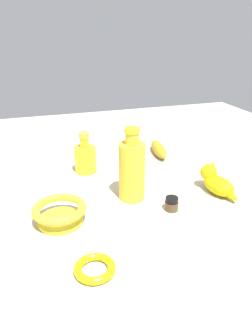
{
  "coord_description": "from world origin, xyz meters",
  "views": [
    {
      "loc": [
        0.24,
        0.75,
        0.46
      ],
      "look_at": [
        0.0,
        0.0,
        0.09
      ],
      "focal_mm": 32.34,
      "sensor_mm": 36.0,
      "label": 1
    }
  ],
  "objects_px": {
    "banana": "(158,149)",
    "bowl": "(60,212)",
    "cat_figurine": "(216,182)",
    "bottle_tall": "(132,169)",
    "nail_polish_jar": "(172,204)",
    "bangle": "(95,268)",
    "bottle_short": "(85,158)"
  },
  "relations": [
    {
      "from": "banana",
      "to": "bowl",
      "type": "distance_m",
      "value": 0.55
    },
    {
      "from": "cat_figurine",
      "to": "bottle_tall",
      "type": "bearing_deg",
      "value": -9.86
    },
    {
      "from": "nail_polish_jar",
      "to": "bowl",
      "type": "bearing_deg",
      "value": -6.31
    },
    {
      "from": "nail_polish_jar",
      "to": "bottle_tall",
      "type": "relative_size",
      "value": 0.18
    },
    {
      "from": "nail_polish_jar",
      "to": "banana",
      "type": "xyz_separation_m",
      "value": [
        -0.12,
        -0.38,
        0.0
      ]
    },
    {
      "from": "bowl",
      "to": "bangle",
      "type": "xyz_separation_m",
      "value": [
        -0.05,
        0.2,
        -0.02
      ]
    },
    {
      "from": "bowl",
      "to": "cat_figurine",
      "type": "bearing_deg",
      "value": -177.73
    },
    {
      "from": "bottle_short",
      "to": "bottle_tall",
      "type": "bearing_deg",
      "value": 113.35
    },
    {
      "from": "nail_polish_jar",
      "to": "bottle_short",
      "type": "bearing_deg",
      "value": -60.54
    },
    {
      "from": "bottle_tall",
      "to": "nail_polish_jar",
      "type": "bearing_deg",
      "value": 131.03
    },
    {
      "from": "bowl",
      "to": "cat_figurine",
      "type": "relative_size",
      "value": 0.95
    },
    {
      "from": "cat_figurine",
      "to": "nail_polish_jar",
      "type": "bearing_deg",
      "value": 16.82
    },
    {
      "from": "bowl",
      "to": "bottle_tall",
      "type": "bearing_deg",
      "value": -163.74
    },
    {
      "from": "bowl",
      "to": "bottle_tall",
      "type": "height_order",
      "value": "bottle_tall"
    },
    {
      "from": "banana",
      "to": "bangle",
      "type": "height_order",
      "value": "banana"
    },
    {
      "from": "banana",
      "to": "bowl",
      "type": "height_order",
      "value": "bowl"
    },
    {
      "from": "banana",
      "to": "bangle",
      "type": "relative_size",
      "value": 1.91
    },
    {
      "from": "nail_polish_jar",
      "to": "bowl",
      "type": "relative_size",
      "value": 0.28
    },
    {
      "from": "nail_polish_jar",
      "to": "cat_figurine",
      "type": "bearing_deg",
      "value": -163.18
    },
    {
      "from": "bottle_tall",
      "to": "cat_figurine",
      "type": "distance_m",
      "value": 0.26
    },
    {
      "from": "cat_figurine",
      "to": "banana",
      "type": "bearing_deg",
      "value": -82.14
    },
    {
      "from": "banana",
      "to": "bottle_tall",
      "type": "bearing_deg",
      "value": 153.12
    },
    {
      "from": "nail_polish_jar",
      "to": "bottle_tall",
      "type": "bearing_deg",
      "value": -48.97
    },
    {
      "from": "bottle_short",
      "to": "bangle",
      "type": "bearing_deg",
      "value": 81.35
    },
    {
      "from": "nail_polish_jar",
      "to": "bottle_short",
      "type": "distance_m",
      "value": 0.36
    },
    {
      "from": "bowl",
      "to": "bottle_tall",
      "type": "relative_size",
      "value": 0.64
    },
    {
      "from": "bowl",
      "to": "bottle_short",
      "type": "xyz_separation_m",
      "value": [
        -0.12,
        -0.28,
        0.02
      ]
    },
    {
      "from": "nail_polish_jar",
      "to": "bowl",
      "type": "height_order",
      "value": "bowl"
    },
    {
      "from": "banana",
      "to": "nail_polish_jar",
      "type": "bearing_deg",
      "value": 170.99
    },
    {
      "from": "bottle_tall",
      "to": "bangle",
      "type": "height_order",
      "value": "bottle_tall"
    },
    {
      "from": "bowl",
      "to": "bangle",
      "type": "bearing_deg",
      "value": 103.32
    },
    {
      "from": "bottle_tall",
      "to": "cat_figurine",
      "type": "bearing_deg",
      "value": 170.14
    }
  ]
}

